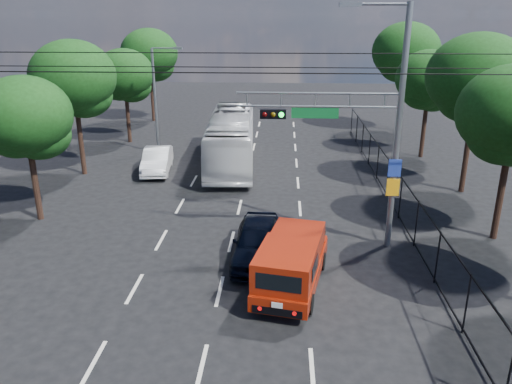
# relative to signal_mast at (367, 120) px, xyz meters

# --- Properties ---
(ground) EXTENTS (120.00, 120.00, 0.00)m
(ground) POSITION_rel_signal_mast_xyz_m (-5.28, -7.99, -5.24)
(ground) COLOR black
(ground) RESTS_ON ground
(lane_markings) EXTENTS (6.12, 38.00, 0.01)m
(lane_markings) POSITION_rel_signal_mast_xyz_m (-5.28, 6.01, -5.24)
(lane_markings) COLOR beige
(lane_markings) RESTS_ON ground
(signal_mast) EXTENTS (6.43, 0.39, 9.50)m
(signal_mast) POSITION_rel_signal_mast_xyz_m (0.00, 0.00, 0.00)
(signal_mast) COLOR slate
(signal_mast) RESTS_ON ground
(streetlight_left) EXTENTS (2.09, 0.22, 7.08)m
(streetlight_left) POSITION_rel_signal_mast_xyz_m (-11.62, 14.01, -1.30)
(streetlight_left) COLOR slate
(streetlight_left) RESTS_ON ground
(utility_wires) EXTENTS (22.00, 5.04, 0.74)m
(utility_wires) POSITION_rel_signal_mast_xyz_m (-5.28, 0.84, 1.99)
(utility_wires) COLOR black
(utility_wires) RESTS_ON ground
(fence_right) EXTENTS (0.06, 34.03, 2.00)m
(fence_right) POSITION_rel_signal_mast_xyz_m (2.32, 4.18, -4.21)
(fence_right) COLOR black
(fence_right) RESTS_ON ground
(tree_right_c) EXTENTS (5.10, 5.10, 8.29)m
(tree_right_c) POSITION_rel_signal_mast_xyz_m (6.53, 7.03, 0.49)
(tree_right_c) COLOR black
(tree_right_c) RESTS_ON ground
(tree_right_d) EXTENTS (4.32, 4.32, 7.02)m
(tree_right_d) POSITION_rel_signal_mast_xyz_m (6.13, 14.03, -0.39)
(tree_right_d) COLOR black
(tree_right_d) RESTS_ON ground
(tree_right_e) EXTENTS (5.28, 5.28, 8.58)m
(tree_right_e) POSITION_rel_signal_mast_xyz_m (6.33, 22.03, 0.69)
(tree_right_e) COLOR black
(tree_right_e) RESTS_ON ground
(tree_left_b) EXTENTS (4.08, 4.08, 6.63)m
(tree_left_b) POSITION_rel_signal_mast_xyz_m (-14.47, 2.03, -0.66)
(tree_left_b) COLOR black
(tree_left_b) RESTS_ON ground
(tree_left_c) EXTENTS (4.80, 4.80, 7.80)m
(tree_left_c) POSITION_rel_signal_mast_xyz_m (-15.07, 9.03, 0.15)
(tree_left_c) COLOR black
(tree_left_c) RESTS_ON ground
(tree_left_d) EXTENTS (4.20, 4.20, 6.83)m
(tree_left_d) POSITION_rel_signal_mast_xyz_m (-14.67, 17.03, -0.52)
(tree_left_d) COLOR black
(tree_left_d) RESTS_ON ground
(tree_left_e) EXTENTS (4.92, 4.92, 7.99)m
(tree_left_e) POSITION_rel_signal_mast_xyz_m (-14.87, 25.03, 0.29)
(tree_left_e) COLOR black
(tree_left_e) RESTS_ON ground
(red_pickup) EXTENTS (2.80, 5.38, 1.91)m
(red_pickup) POSITION_rel_signal_mast_xyz_m (-2.80, -3.61, -4.22)
(red_pickup) COLOR black
(red_pickup) RESTS_ON ground
(navy_hatchback) EXTENTS (1.94, 4.60, 1.55)m
(navy_hatchback) POSITION_rel_signal_mast_xyz_m (-4.09, -1.51, -4.47)
(navy_hatchback) COLOR black
(navy_hatchback) RESTS_ON ground
(white_bus) EXTENTS (3.39, 11.70, 3.22)m
(white_bus) POSITION_rel_signal_mast_xyz_m (-6.46, 11.73, -3.63)
(white_bus) COLOR silver
(white_bus) RESTS_ON ground
(white_van) EXTENTS (2.05, 4.54, 1.45)m
(white_van) POSITION_rel_signal_mast_xyz_m (-10.78, 9.67, -4.52)
(white_van) COLOR white
(white_van) RESTS_ON ground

